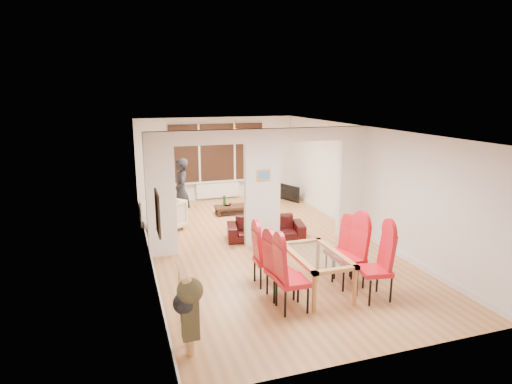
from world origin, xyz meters
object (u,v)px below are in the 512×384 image
armchair (164,215)px  coffee_table (233,210)px  dining_chair_rc (339,249)px  sofa (266,228)px  dining_chair_lc (267,256)px  bottle (224,200)px  bowl (228,204)px  person (181,192)px  television (287,193)px  dining_table (316,272)px  dining_chair_rb (349,254)px  dining_chair_la (292,276)px  dining_chair_lb (281,267)px  dining_chair_ra (375,265)px

armchair → coffee_table: (2.02, 0.91, -0.27)m
dining_chair_rc → sofa: size_ratio=0.57×
dining_chair_lc → bottle: dining_chair_lc is taller
sofa → bowl: sofa is taller
armchair → bowl: (1.88, 1.02, -0.13)m
person → television: person is taller
sofa → bowl: 2.41m
dining_chair_lc → television: bearing=66.8°
dining_table → armchair: 4.69m
dining_chair_rb → armchair: dining_chair_rb is taller
coffee_table → dining_chair_la: bearing=-95.5°
dining_chair_lb → bottle: (0.33, 5.24, -0.15)m
dining_table → dining_chair_lc: bearing=144.9°
coffee_table → person: bearing=-159.9°
dining_chair_ra → bottle: bearing=111.5°
dining_chair_la → television: 6.92m
sofa → bottle: size_ratio=5.99×
dining_table → bottle: (-0.35, 5.19, 0.04)m
dining_chair_rc → television: bearing=65.0°
dining_chair_lc → person: person is taller
dining_chair_rc → bottle: dining_chair_rc is taller
dining_table → armchair: size_ratio=1.70×
dining_chair_la → dining_chair_rc: dining_chair_la is taller
dining_chair_rb → person: person is taller
dining_chair_rb → television: size_ratio=1.34×
dining_chair_lb → coffee_table: bearing=75.0°
dining_chair_lc → bowl: bearing=86.5°
dining_chair_lc → dining_chair_rb: (1.35, -0.50, 0.06)m
coffee_table → bottle: bottle is taller
dining_chair_rb → bottle: dining_chair_rb is taller
dining_table → dining_chair_lb: 0.71m
dining_chair_lb → dining_chair_ra: (1.46, -0.53, 0.06)m
dining_table → armchair: bearing=117.2°
dining_chair_la → bowl: 5.71m
person → bowl: size_ratio=7.81×
television → dining_table: bearing=140.5°
coffee_table → bottle: 0.37m
dining_chair_lb → dining_chair_la: bearing=-95.9°
dining_chair_ra → person: bearing=125.8°
dining_chair_lb → dining_chair_rb: (1.30, 0.06, 0.06)m
dining_chair_la → bottle: (0.31, 5.69, -0.19)m
dining_chair_rc → bottle: (-1.04, 4.72, -0.13)m
dining_chair_ra → bottle: size_ratio=3.97×
dining_chair_ra → sofa: size_ratio=0.66×
dining_chair_ra → dining_chair_rc: dining_chair_ra is taller
dining_chair_la → person: person is taller
dining_chair_rb → bottle: 5.28m
dining_chair_lc → bowl: 4.71m
dining_chair_lb → person: bearing=93.1°
dining_chair_la → coffee_table: (0.53, 5.57, -0.45)m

